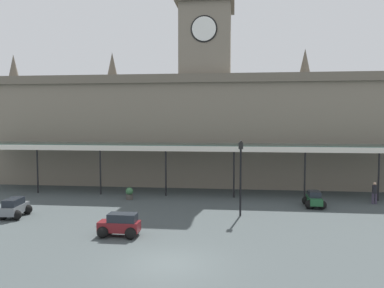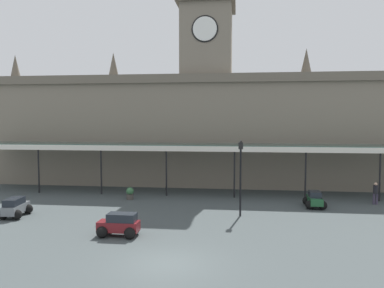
{
  "view_description": "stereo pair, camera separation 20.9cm",
  "coord_description": "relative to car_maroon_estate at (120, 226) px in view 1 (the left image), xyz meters",
  "views": [
    {
      "loc": [
        2.87,
        -16.29,
        6.44
      ],
      "look_at": [
        0.0,
        9.18,
        4.74
      ],
      "focal_mm": 35.57,
      "sensor_mm": 36.0,
      "label": 1
    },
    {
      "loc": [
        3.08,
        -16.26,
        6.44
      ],
      "look_at": [
        0.0,
        9.18,
        4.74
      ],
      "focal_mm": 35.57,
      "sensor_mm": 36.0,
      "label": 2
    }
  ],
  "objects": [
    {
      "name": "car_maroon_estate",
      "position": [
        0.0,
        0.0,
        0.0
      ],
      "size": [
        2.26,
        1.55,
        1.27
      ],
      "color": "maroon",
      "rests_on": "ground"
    },
    {
      "name": "car_grey_estate",
      "position": [
        -8.07,
        3.19,
        0.0
      ],
      "size": [
        1.68,
        2.32,
        1.27
      ],
      "color": "slate",
      "rests_on": "ground"
    },
    {
      "name": "car_green_sedan",
      "position": [
        12.03,
        8.29,
        -0.06
      ],
      "size": [
        1.54,
        2.06,
        1.19
      ],
      "color": "#1E512D",
      "rests_on": "ground"
    },
    {
      "name": "station_building",
      "position": [
        3.36,
        17.76,
        5.34
      ],
      "size": [
        42.22,
        6.35,
        18.2
      ],
      "color": "slate",
      "rests_on": "ground"
    },
    {
      "name": "planter_forecourt_centre",
      "position": [
        -2.11,
        9.36,
        -0.07
      ],
      "size": [
        0.6,
        0.6,
        0.96
      ],
      "color": "#47423D",
      "rests_on": "ground"
    },
    {
      "name": "ground_plane",
      "position": [
        3.36,
        -3.64,
        -0.56
      ],
      "size": [
        140.0,
        140.0,
        0.0
      ],
      "primitive_type": "plane",
      "color": "#3F4647"
    },
    {
      "name": "entrance_canopy",
      "position": [
        3.36,
        12.35,
        3.55
      ],
      "size": [
        39.7,
        3.26,
        4.27
      ],
      "color": "#38564C",
      "rests_on": "ground"
    },
    {
      "name": "pedestrian_near_entrance",
      "position": [
        16.77,
        9.84,
        0.34
      ],
      "size": [
        0.39,
        0.34,
        1.67
      ],
      "color": "#3F384C",
      "rests_on": "ground"
    },
    {
      "name": "victorian_lamppost",
      "position": [
        6.63,
        5.14,
        2.56
      ],
      "size": [
        0.3,
        0.3,
        5.04
      ],
      "color": "black",
      "rests_on": "ground"
    }
  ]
}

